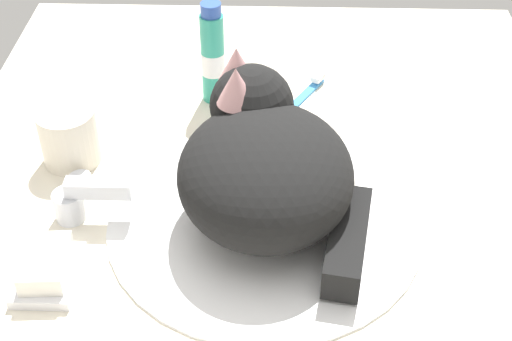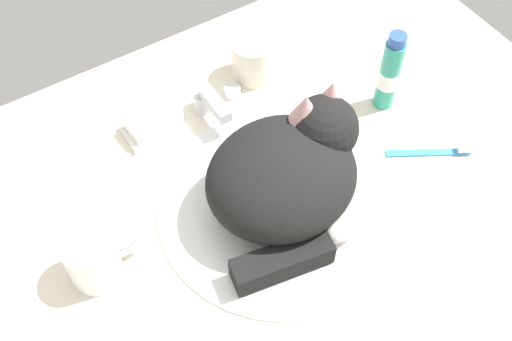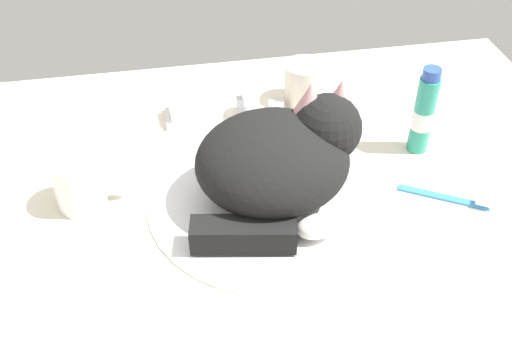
# 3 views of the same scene
# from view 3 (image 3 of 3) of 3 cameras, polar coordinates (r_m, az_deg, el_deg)

# --- Properties ---
(ground_plane) EXTENTS (1.10, 0.83, 0.03)m
(ground_plane) POSITION_cam_3_polar(r_m,az_deg,el_deg) (0.92, 1.44, -3.38)
(ground_plane) COLOR silver
(sink_basin) EXTENTS (0.37, 0.37, 0.01)m
(sink_basin) POSITION_cam_3_polar(r_m,az_deg,el_deg) (0.91, 1.46, -2.51)
(sink_basin) COLOR white
(sink_basin) RESTS_ON ground_plane
(faucet) EXTENTS (0.14, 0.09, 0.06)m
(faucet) POSITION_cam_3_polar(r_m,az_deg,el_deg) (1.07, -0.85, 6.08)
(faucet) COLOR silver
(faucet) RESTS_ON ground_plane
(cat) EXTENTS (0.26, 0.23, 0.16)m
(cat) POSITION_cam_3_polar(r_m,az_deg,el_deg) (0.86, 2.42, 1.21)
(cat) COLOR black
(cat) RESTS_ON sink_basin
(coffee_mug) EXTENTS (0.11, 0.07, 0.08)m
(coffee_mug) POSITION_cam_3_polar(r_m,az_deg,el_deg) (0.91, -15.96, -1.05)
(coffee_mug) COLOR white
(coffee_mug) RESTS_ON ground_plane
(rinse_cup) EXTENTS (0.07, 0.07, 0.07)m
(rinse_cup) POSITION_cam_3_polar(r_m,az_deg,el_deg) (1.11, 4.53, 8.14)
(rinse_cup) COLOR silver
(rinse_cup) RESTS_ON ground_plane
(soap_dish) EXTENTS (0.09, 0.06, 0.01)m
(soap_dish) POSITION_cam_3_polar(r_m,az_deg,el_deg) (1.08, -6.03, 5.12)
(soap_dish) COLOR white
(soap_dish) RESTS_ON ground_plane
(soap_bar) EXTENTS (0.08, 0.05, 0.02)m
(soap_bar) POSITION_cam_3_polar(r_m,az_deg,el_deg) (1.07, -6.09, 5.90)
(soap_bar) COLOR white
(soap_bar) RESTS_ON soap_dish
(toothpaste_bottle) EXTENTS (0.03, 0.03, 0.15)m
(toothpaste_bottle) POSITION_cam_3_polar(r_m,az_deg,el_deg) (1.00, 15.31, 5.17)
(toothpaste_bottle) COLOR teal
(toothpaste_bottle) RESTS_ON ground_plane
(toothbrush) EXTENTS (0.12, 0.08, 0.02)m
(toothbrush) POSITION_cam_3_polar(r_m,az_deg,el_deg) (0.95, 17.59, -2.37)
(toothbrush) COLOR #388CD8
(toothbrush) RESTS_ON ground_plane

